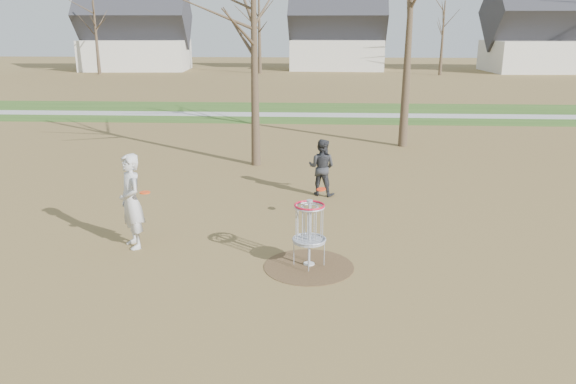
% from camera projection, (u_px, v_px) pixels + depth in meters
% --- Properties ---
extents(ground, '(160.00, 160.00, 0.00)m').
position_uv_depth(ground, '(309.00, 267.00, 11.15)').
color(ground, brown).
rests_on(ground, ground).
extents(green_band, '(160.00, 8.00, 0.01)m').
position_uv_depth(green_band, '(317.00, 112.00, 31.26)').
color(green_band, '#2D5119').
rests_on(green_band, ground).
extents(footpath, '(160.00, 1.50, 0.01)m').
position_uv_depth(footpath, '(316.00, 115.00, 30.30)').
color(footpath, '#9E9E99').
rests_on(footpath, green_band).
extents(dirt_circle, '(1.80, 1.80, 0.01)m').
position_uv_depth(dirt_circle, '(309.00, 266.00, 11.15)').
color(dirt_circle, '#47331E').
rests_on(dirt_circle, ground).
extents(player_standing, '(0.83, 0.89, 2.05)m').
position_uv_depth(player_standing, '(131.00, 201.00, 11.89)').
color(player_standing, silver).
rests_on(player_standing, ground).
extents(player_throwing, '(0.93, 0.82, 1.60)m').
position_uv_depth(player_throwing, '(322.00, 167.00, 15.71)').
color(player_throwing, '#2C2D31').
rests_on(player_throwing, ground).
extents(disc_grounded, '(0.22, 0.22, 0.02)m').
position_uv_depth(disc_grounded, '(309.00, 264.00, 11.24)').
color(disc_grounded, silver).
rests_on(disc_grounded, dirt_circle).
extents(discs_in_play, '(3.87, 2.31, 0.52)m').
position_uv_depth(discs_in_play, '(244.00, 191.00, 12.59)').
color(discs_in_play, '#FF320D').
rests_on(discs_in_play, ground).
extents(disc_golf_basket, '(0.64, 0.64, 1.35)m').
position_uv_depth(disc_golf_basket, '(309.00, 223.00, 10.89)').
color(disc_golf_basket, '#9EA3AD').
rests_on(disc_golf_basket, ground).
extents(bare_trees, '(52.62, 44.98, 9.00)m').
position_uv_depth(bare_trees, '(342.00, 17.00, 43.81)').
color(bare_trees, '#382B1E').
rests_on(bare_trees, ground).
extents(houses_row, '(56.51, 10.01, 7.26)m').
position_uv_depth(houses_row, '(359.00, 37.00, 60.25)').
color(houses_row, silver).
rests_on(houses_row, ground).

